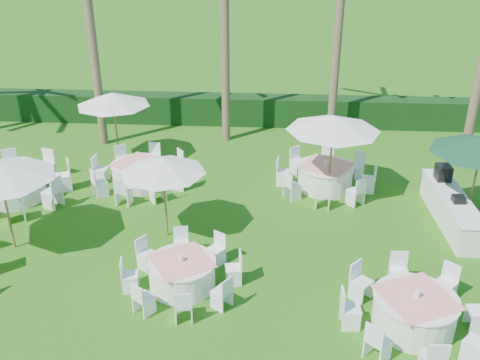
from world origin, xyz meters
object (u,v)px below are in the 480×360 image
(umbrella_c, at_px, (113,99))
(banquet_table_b, at_px, (182,273))
(banquet_table_c, at_px, (414,311))
(banquet_table_d, at_px, (13,185))
(banquet_table_f, at_px, (325,176))
(banquet_table_e, at_px, (139,174))
(umbrella_b, at_px, (163,165))
(umbrella_d, at_px, (333,123))
(buffet_table, at_px, (451,208))

(umbrella_c, bearing_deg, banquet_table_b, -63.82)
(banquet_table_c, bearing_deg, umbrella_c, 136.61)
(banquet_table_d, bearing_deg, banquet_table_f, 8.03)
(banquet_table_e, distance_m, umbrella_b, 3.79)
(banquet_table_f, height_order, umbrella_b, umbrella_b)
(banquet_table_e, bearing_deg, umbrella_d, -3.45)
(banquet_table_b, bearing_deg, umbrella_b, 109.59)
(banquet_table_d, height_order, umbrella_c, umbrella_c)
(banquet_table_c, distance_m, umbrella_c, 12.03)
(banquet_table_c, bearing_deg, banquet_table_f, 101.84)
(banquet_table_e, relative_size, buffet_table, 0.85)
(banquet_table_c, bearing_deg, umbrella_d, 102.37)
(banquet_table_d, height_order, umbrella_b, umbrella_b)
(umbrella_d, bearing_deg, umbrella_c, 163.64)
(banquet_table_d, relative_size, umbrella_d, 1.21)
(umbrella_c, height_order, buffet_table, umbrella_c)
(banquet_table_c, relative_size, banquet_table_d, 0.90)
(banquet_table_e, distance_m, umbrella_d, 6.46)
(banquet_table_e, distance_m, banquet_table_f, 6.06)
(banquet_table_b, height_order, umbrella_c, umbrella_c)
(banquet_table_e, bearing_deg, banquet_table_d, -162.46)
(buffet_table, bearing_deg, umbrella_c, 161.69)
(banquet_table_c, height_order, buffet_table, buffet_table)
(banquet_table_b, xyz_separation_m, umbrella_d, (3.83, 4.93, 2.07))
(banquet_table_f, bearing_deg, banquet_table_c, -78.16)
(banquet_table_d, xyz_separation_m, banquet_table_f, (9.78, 1.38, -0.04))
(banquet_table_b, height_order, banquet_table_c, banquet_table_c)
(banquet_table_b, bearing_deg, umbrella_d, 52.14)
(banquet_table_b, distance_m, banquet_table_e, 5.77)
(banquet_table_c, xyz_separation_m, banquet_table_d, (-11.16, 5.20, 0.05))
(banquet_table_f, relative_size, umbrella_b, 1.37)
(umbrella_d, height_order, buffet_table, umbrella_d)
(banquet_table_f, bearing_deg, banquet_table_b, -124.41)
(banquet_table_e, height_order, umbrella_b, umbrella_b)
(banquet_table_e, distance_m, umbrella_c, 2.89)
(banquet_table_d, relative_size, umbrella_c, 1.33)
(banquet_table_d, distance_m, umbrella_b, 5.78)
(banquet_table_c, xyz_separation_m, banquet_table_f, (-1.38, 6.58, 0.01))
(umbrella_b, bearing_deg, umbrella_c, 119.03)
(banquet_table_b, height_order, banquet_table_e, banquet_table_e)
(banquet_table_e, height_order, buffet_table, buffet_table)
(banquet_table_b, xyz_separation_m, umbrella_b, (-0.80, 2.25, 1.75))
(buffet_table, bearing_deg, banquet_table_f, 150.25)
(banquet_table_e, bearing_deg, umbrella_c, 123.67)
(banquet_table_f, distance_m, umbrella_c, 7.66)
(banquet_table_f, relative_size, umbrella_d, 1.12)
(banquet_table_b, height_order, umbrella_d, umbrella_d)
(umbrella_b, height_order, umbrella_d, umbrella_d)
(banquet_table_c, height_order, banquet_table_f, banquet_table_f)
(umbrella_b, bearing_deg, banquet_table_e, 116.12)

